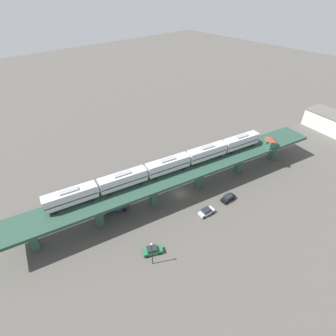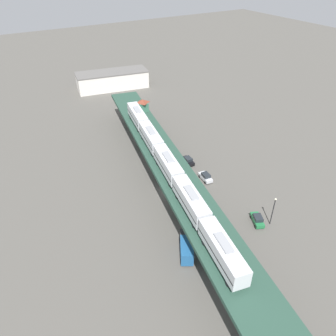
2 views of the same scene
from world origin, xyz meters
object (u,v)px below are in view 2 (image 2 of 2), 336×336
(signal_hut, at_px, (143,105))
(warehouse_building, at_px, (112,80))
(subway_train, at_px, (168,164))
(street_car_green, at_px, (257,219))
(delivery_truck, at_px, (186,247))
(street_car_black, at_px, (188,161))
(street_car_silver, at_px, (206,177))
(street_lamp, at_px, (273,209))

(signal_hut, relative_size, warehouse_building, 0.13)
(subway_train, height_order, street_car_green, subway_train)
(delivery_truck, bearing_deg, subway_train, 72.12)
(subway_train, bearing_deg, warehouse_building, 76.63)
(street_car_black, height_order, delivery_truck, delivery_truck)
(warehouse_building, bearing_deg, street_car_green, -93.14)
(street_car_green, bearing_deg, street_car_silver, 90.94)
(street_car_black, distance_m, warehouse_building, 63.30)
(subway_train, bearing_deg, street_car_black, 40.87)
(street_car_green, height_order, street_lamp, street_lamp)
(street_car_green, height_order, warehouse_building, warehouse_building)
(street_car_green, bearing_deg, signal_hut, 92.73)
(street_car_black, xyz_separation_m, street_car_silver, (-0.35, -8.49, 0.00))
(signal_hut, bearing_deg, delivery_truck, -107.93)
(signal_hut, bearing_deg, street_car_silver, -86.18)
(street_car_green, bearing_deg, street_lamp, -37.56)
(subway_train, xyz_separation_m, street_car_green, (12.70, -15.51, -9.49))
(signal_hut, distance_m, delivery_truck, 50.03)
(street_lamp, relative_size, warehouse_building, 0.23)
(subway_train, bearing_deg, street_car_silver, 11.62)
(subway_train, distance_m, street_lamp, 23.55)
(street_car_silver, xyz_separation_m, warehouse_building, (5.21, 71.55, 2.47))
(street_car_black, distance_m, street_car_silver, 8.49)
(signal_hut, bearing_deg, subway_train, -107.96)
(street_lamp, height_order, warehouse_building, street_lamp)
(signal_hut, xyz_separation_m, delivery_truck, (-15.21, -46.99, -7.92))
(signal_hut, distance_m, street_car_silver, 30.94)
(street_car_silver, relative_size, warehouse_building, 0.15)
(delivery_truck, xyz_separation_m, warehouse_building, (22.40, 88.93, 1.65))
(street_car_black, bearing_deg, delivery_truck, -124.13)
(subway_train, relative_size, street_car_black, 13.81)
(delivery_truck, bearing_deg, street_car_silver, 45.32)
(subway_train, distance_m, street_car_black, 19.35)
(street_car_green, bearing_deg, warehouse_building, 86.86)
(subway_train, distance_m, street_car_silver, 15.82)
(street_car_silver, bearing_deg, street_lamp, -82.96)
(street_car_black, bearing_deg, subway_train, -139.13)
(subway_train, relative_size, street_car_green, 12.99)
(street_car_green, distance_m, street_lamp, 4.16)
(street_car_green, relative_size, street_car_silver, 1.04)
(signal_hut, xyz_separation_m, street_car_silver, (1.98, -29.61, -8.75))
(street_car_green, xyz_separation_m, street_car_silver, (-0.30, 18.06, 0.00))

